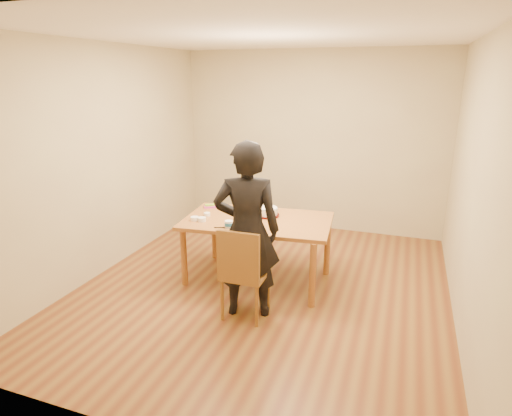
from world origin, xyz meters
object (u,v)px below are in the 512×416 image
(dining_chair, at_px, (246,273))
(cake_plate, at_px, (268,215))
(dining_table, at_px, (257,221))
(person, at_px, (247,231))
(cake, at_px, (268,211))

(dining_chair, height_order, cake_plate, cake_plate)
(dining_table, bearing_deg, person, -83.94)
(cake, bearing_deg, dining_chair, -85.15)
(dining_table, xyz_separation_m, cake, (0.07, 0.16, 0.08))
(dining_chair, distance_m, person, 0.44)
(dining_chair, xyz_separation_m, cake, (-0.08, 0.93, 0.36))
(cake_plate, distance_m, person, 0.90)
(dining_table, xyz_separation_m, person, (0.15, -0.73, 0.15))
(person, bearing_deg, dining_table, -95.53)
(dining_table, xyz_separation_m, cake_plate, (0.07, 0.16, 0.03))
(cake, bearing_deg, cake_plate, 0.00)
(dining_table, bearing_deg, cake, 59.97)
(dining_table, relative_size, dining_chair, 3.94)
(dining_table, relative_size, cake_plate, 6.07)
(dining_chair, height_order, cake, cake)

